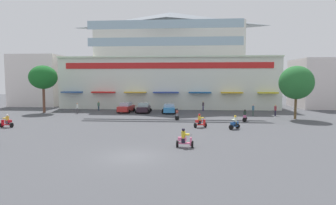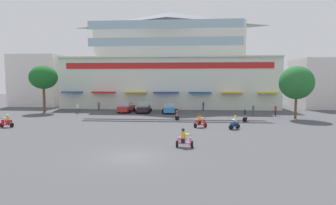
{
  "view_description": "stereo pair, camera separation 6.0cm",
  "coord_description": "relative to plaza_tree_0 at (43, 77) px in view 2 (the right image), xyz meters",
  "views": [
    {
      "loc": [
        3.98,
        -18.73,
        5.26
      ],
      "look_at": [
        1.47,
        13.29,
        2.63
      ],
      "focal_mm": 30.29,
      "sensor_mm": 36.0,
      "label": 1
    },
    {
      "loc": [
        4.04,
        -18.72,
        5.26
      ],
      "look_at": [
        1.47,
        13.29,
        2.63
      ],
      "focal_mm": 30.29,
      "sensor_mm": 36.0,
      "label": 2
    }
  ],
  "objects": [
    {
      "name": "scooter_rider_2",
      "position": [
        21.44,
        -6.35,
        -4.95
      ],
      "size": [
        0.58,
        1.34,
        1.47
      ],
      "color": "black",
      "rests_on": "ground"
    },
    {
      "name": "parked_car_1",
      "position": [
        15.85,
        0.85,
        -4.77
      ],
      "size": [
        2.38,
        4.0,
        1.59
      ],
      "color": "#2A1C25",
      "rests_on": "ground"
    },
    {
      "name": "pedestrian_1",
      "position": [
        25.31,
        4.22,
        -4.61
      ],
      "size": [
        0.32,
        0.32,
        1.64
      ],
      "color": "#2A1D53",
      "rests_on": "ground"
    },
    {
      "name": "parked_car_0",
      "position": [
        12.96,
        1.21,
        -4.77
      ],
      "size": [
        2.51,
        4.37,
        1.6
      ],
      "color": "red",
      "rests_on": "ground"
    },
    {
      "name": "plaza_tree_0",
      "position": [
        0.0,
        0.0,
        0.0
      ],
      "size": [
        4.38,
        4.07,
        7.45
      ],
      "color": "brown",
      "rests_on": "ground"
    },
    {
      "name": "pedestrian_2",
      "position": [
        32.18,
        -1.84,
        -4.6
      ],
      "size": [
        0.36,
        0.36,
        1.68
      ],
      "color": "#40524B",
      "rests_on": "ground"
    },
    {
      "name": "parked_car_2",
      "position": [
        19.87,
        0.64,
        -4.81
      ],
      "size": [
        2.5,
        4.21,
        1.48
      ],
      "color": "#3789CE",
      "rests_on": "ground"
    },
    {
      "name": "colonial_building",
      "position": [
        19.16,
        12.74,
        2.56
      ],
      "size": [
        38.85,
        19.44,
        18.28
      ],
      "color": "silver",
      "rests_on": "ground"
    },
    {
      "name": "scooter_rider_4",
      "position": [
        22.72,
        -21.45,
        -4.96
      ],
      "size": [
        1.35,
        0.62,
        1.5
      ],
      "color": "black",
      "rests_on": "ground"
    },
    {
      "name": "scooter_rider_5",
      "position": [
        27.85,
        -12.97,
        -4.96
      ],
      "size": [
        1.3,
        1.38,
        1.49
      ],
      "color": "black",
      "rests_on": "ground"
    },
    {
      "name": "flank_building_left",
      "position": [
        -7.22,
        12.69,
        -0.54
      ],
      "size": [
        9.41,
        9.04,
        10.05
      ],
      "color": "silver",
      "rests_on": "ground"
    },
    {
      "name": "scooter_rider_6",
      "position": [
        24.25,
        -12.25,
        -4.93
      ],
      "size": [
        1.45,
        1.04,
        1.52
      ],
      "color": "black",
      "rests_on": "ground"
    },
    {
      "name": "scooter_rider_8",
      "position": [
        30.03,
        -7.07,
        -4.96
      ],
      "size": [
        0.85,
        1.53,
        1.48
      ],
      "color": "black",
      "rests_on": "ground"
    },
    {
      "name": "pedestrian_4",
      "position": [
        7.72,
        3.45,
        -4.68
      ],
      "size": [
        0.53,
        0.53,
        1.57
      ],
      "color": "#1F3543",
      "rests_on": "ground"
    },
    {
      "name": "flank_building_right",
      "position": [
        49.02,
        11.95,
        -1.06
      ],
      "size": [
        12.24,
        9.66,
        9.0
      ],
      "color": "silver",
      "rests_on": "ground"
    },
    {
      "name": "pedestrian_3",
      "position": [
        35.35,
        -1.66,
        -4.63
      ],
      "size": [
        0.4,
        0.4,
        1.64
      ],
      "color": "#2A243D",
      "rests_on": "ground"
    },
    {
      "name": "ground_plane",
      "position": [
        19.16,
        -11.37,
        -5.56
      ],
      "size": [
        128.0,
        128.0,
        0.0
      ],
      "primitive_type": "plane",
      "color": "#48494E"
    },
    {
      "name": "scooter_rider_0",
      "position": [
        3.13,
        -13.87,
        -4.95
      ],
      "size": [
        1.32,
        0.56,
        1.48
      ],
      "color": "black",
      "rests_on": "ground"
    },
    {
      "name": "plaza_tree_1",
      "position": [
        37.07,
        -4.57,
        -0.73
      ],
      "size": [
        4.45,
        4.09,
        7.04
      ],
      "color": "brown",
      "rests_on": "ground"
    },
    {
      "name": "pedestrian_0",
      "position": [
        5.74,
        -0.77,
        -4.62
      ],
      "size": [
        0.36,
        0.36,
        1.64
      ],
      "color": "#4C4A4E",
      "rests_on": "ground"
    }
  ]
}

